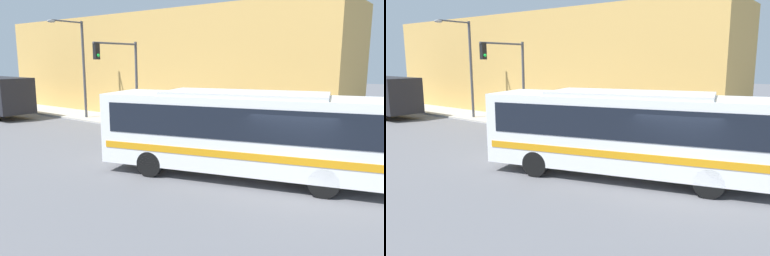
{
  "view_description": "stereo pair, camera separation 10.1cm",
  "coord_description": "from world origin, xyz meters",
  "views": [
    {
      "loc": [
        -11.29,
        -4.18,
        4.16
      ],
      "look_at": [
        1.15,
        5.09,
        1.32
      ],
      "focal_mm": 35.0,
      "sensor_mm": 36.0,
      "label": 1
    },
    {
      "loc": [
        -11.23,
        -4.26,
        4.16
      ],
      "look_at": [
        1.15,
        5.09,
        1.32
      ],
      "focal_mm": 35.0,
      "sensor_mm": 36.0,
      "label": 2
    }
  ],
  "objects": [
    {
      "name": "ground_plane",
      "position": [
        0.0,
        0.0,
        0.0
      ],
      "size": [
        120.0,
        120.0,
        0.0
      ],
      "primitive_type": "plane",
      "color": "slate"
    },
    {
      "name": "sidewalk",
      "position": [
        6.07,
        20.0,
        0.06
      ],
      "size": [
        3.14,
        70.0,
        0.12
      ],
      "color": "#B7B2A8",
      "rests_on": "ground_plane"
    },
    {
      "name": "building_facade",
      "position": [
        10.64,
        15.75,
        3.7
      ],
      "size": [
        6.0,
        29.49,
        7.4
      ],
      "color": "tan",
      "rests_on": "ground_plane"
    },
    {
      "name": "city_bus",
      "position": [
        0.15,
        2.09,
        1.77
      ],
      "size": [
        5.15,
        10.42,
        3.07
      ],
      "rotation": [
        0.0,
        0.0,
        0.27
      ],
      "color": "white",
      "rests_on": "ground_plane"
    },
    {
      "name": "fire_hydrant",
      "position": [
        5.1,
        5.45,
        0.5
      ],
      "size": [
        0.21,
        0.29,
        0.75
      ],
      "color": "#999999",
      "rests_on": "sidewalk"
    },
    {
      "name": "traffic_light_pole",
      "position": [
        4.11,
        12.42,
        3.64
      ],
      "size": [
        3.28,
        0.35,
        5.1
      ],
      "color": "#47474C",
      "rests_on": "sidewalk"
    },
    {
      "name": "parking_meter",
      "position": [
        5.1,
        10.17,
        1.01
      ],
      "size": [
        0.14,
        0.14,
        1.31
      ],
      "color": "#47474C",
      "rests_on": "sidewalk"
    },
    {
      "name": "street_lamp",
      "position": [
        4.97,
        17.63,
        4.11
      ],
      "size": [
        2.7,
        0.28,
        6.62
      ],
      "color": "#47474C",
      "rests_on": "sidewalk"
    },
    {
      "name": "pedestrian_near_corner",
      "position": [
        6.76,
        6.75,
        1.02
      ],
      "size": [
        0.34,
        0.34,
        1.76
      ],
      "color": "#23283D",
      "rests_on": "sidewalk"
    }
  ]
}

